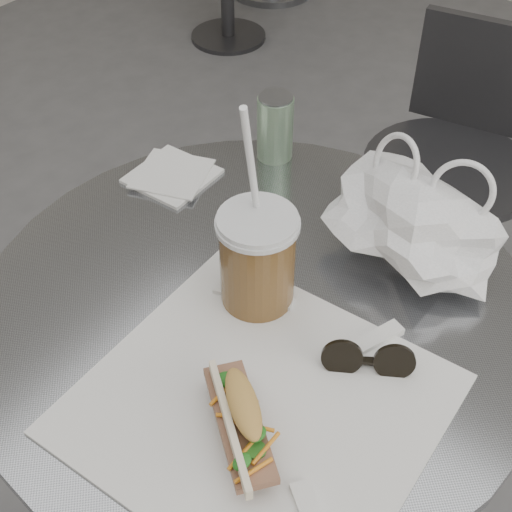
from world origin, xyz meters
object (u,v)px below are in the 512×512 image
Objects in this scene: banh_mi at (241,419)px; sunglasses at (368,361)px; drink_can at (275,127)px; iced_coffee at (257,258)px; cafe_table at (255,415)px; chair_far at (443,202)px.

sunglasses is at bearing 106.15° from banh_mi.
iced_coffee is at bearing -57.44° from drink_can.
banh_mi is at bearing -56.52° from cafe_table.
banh_mi reaches higher than chair_far.
chair_far is at bearing 78.31° from drink_can.
iced_coffee is 0.33m from drink_can.
chair_far is 0.98m from sunglasses.
banh_mi is (0.18, -1.02, 0.44)m from chair_far.
sunglasses is 0.46m from drink_can.
cafe_table is 2.46× the size of iced_coffee.
chair_far is 6.94× the size of sunglasses.
cafe_table is at bearing -90.49° from iced_coffee.
chair_far is 3.72× the size of banh_mi.
iced_coffee is 2.88× the size of sunglasses.
drink_can reaches higher than banh_mi.
cafe_table is 0.85m from chair_far.
banh_mi is at bearing -57.35° from drink_can.
chair_far is 0.96m from iced_coffee.
cafe_table is 0.47m from drink_can.
banh_mi is (0.12, -0.18, 0.31)m from cafe_table.
cafe_table is at bearing 83.81° from chair_far.
cafe_table is 1.02× the size of chair_far.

